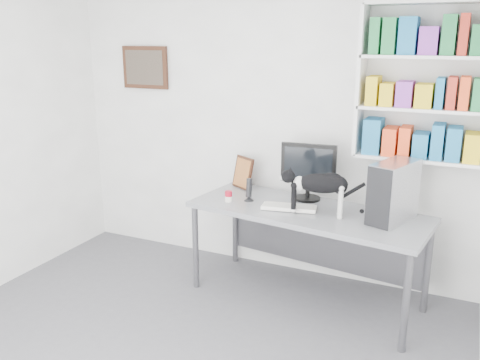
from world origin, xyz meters
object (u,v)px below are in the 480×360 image
Objects in this scene: bookshelf at (426,83)px; speaker at (249,189)px; keyboard at (289,207)px; leaning_print at (243,172)px; soup_can at (229,196)px; cat at (319,194)px; desk at (306,255)px; monitor at (308,171)px; pc_tower at (393,192)px.

bookshelf is 5.96× the size of speaker.
speaker is (-0.39, 0.07, 0.09)m from keyboard.
keyboard is 0.74m from leaning_print.
speaker is at bearing -164.27° from bookshelf.
soup_can is (-0.15, -0.09, -0.06)m from speaker.
bookshelf is at bearing 10.18° from speaker.
cat reaches higher than keyboard.
cat reaches higher than soup_can.
keyboard is 0.32m from cat.
leaning_print reaches higher than keyboard.
keyboard is 4.81× the size of soup_can.
bookshelf is 2.08× the size of cat.
keyboard is (-0.14, -0.06, 0.43)m from desk.
monitor is 1.09× the size of pc_tower.
monitor is at bearing 68.47° from keyboard.
bookshelf is 4.00× the size of leaning_print.
leaning_print is (-0.21, 0.33, 0.05)m from speaker.
speaker is at bearing 153.57° from cat.
speaker is at bearing -28.12° from leaning_print.
speaker is 0.40m from leaning_print.
soup_can is at bearing -52.62° from leaning_print.
desk is 6.33× the size of leaning_print.
monitor is (-0.88, -0.13, -0.78)m from bookshelf.
bookshelf is 1.77m from leaning_print.
bookshelf is at bearing 90.15° from pc_tower.
desk is at bearing -159.30° from pc_tower.
desk is 0.93m from pc_tower.
cat is (0.12, -0.12, 0.59)m from desk.
bookshelf is 1.45m from keyboard.
bookshelf is 13.33× the size of soup_can.
pc_tower reaches higher than leaning_print.
speaker is 0.68m from cat.
keyboard reaches higher than desk.
bookshelf is at bearing 14.39° from keyboard.
keyboard is at bearing -154.55° from bookshelf.
pc_tower is (-0.13, -0.37, -0.80)m from bookshelf.
pc_tower is 5.04× the size of soup_can.
desk is 1.00m from leaning_print.
soup_can is (-1.49, -0.47, -0.99)m from bookshelf.
leaning_print is at bearing 167.44° from monitor.
cat is at bearing -65.99° from monitor.
cat is at bearing -23.70° from keyboard.
bookshelf is 0.89m from pc_tower.
leaning_print is at bearing 162.62° from desk.
monitor is 1.65× the size of leaning_print.
pc_tower is at bearing -5.65° from keyboard.
monitor is at bearing 103.72° from cat.
leaning_print is at bearing -178.47° from bookshelf.
monitor is 0.40m from keyboard.
soup_can is (-0.69, -0.08, 0.46)m from desk.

